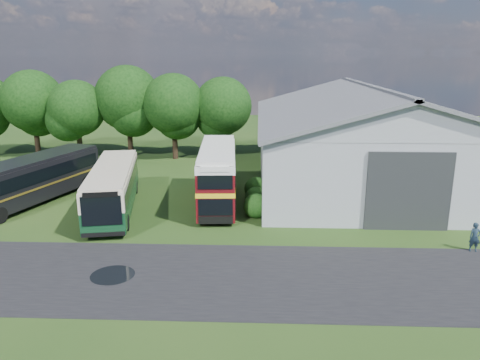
{
  "coord_description": "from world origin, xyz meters",
  "views": [
    {
      "loc": [
        5.72,
        -24.02,
        10.74
      ],
      "look_at": [
        4.44,
        8.0,
        2.02
      ],
      "focal_mm": 35.0,
      "sensor_mm": 36.0,
      "label": 1
    }
  ],
  "objects_px": {
    "bus_green_single": "(113,187)",
    "visitor_a": "(475,238)",
    "bus_maroon_double": "(218,176)",
    "bus_dark_single": "(32,179)",
    "storage_shed": "(367,133)"
  },
  "relations": [
    {
      "from": "bus_maroon_double",
      "to": "visitor_a",
      "type": "distance_m",
      "value": 17.06
    },
    {
      "from": "storage_shed",
      "to": "bus_dark_single",
      "type": "distance_m",
      "value": 27.06
    },
    {
      "from": "bus_green_single",
      "to": "visitor_a",
      "type": "xyz_separation_m",
      "value": [
        22.19,
        -6.17,
        -0.86
      ]
    },
    {
      "from": "bus_green_single",
      "to": "bus_dark_single",
      "type": "xyz_separation_m",
      "value": [
        -6.52,
        1.6,
        0.08
      ]
    },
    {
      "from": "storage_shed",
      "to": "bus_green_single",
      "type": "bearing_deg",
      "value": -154.83
    },
    {
      "from": "storage_shed",
      "to": "visitor_a",
      "type": "height_order",
      "value": "storage_shed"
    },
    {
      "from": "storage_shed",
      "to": "bus_maroon_double",
      "type": "bearing_deg",
      "value": -149.12
    },
    {
      "from": "storage_shed",
      "to": "bus_maroon_double",
      "type": "relative_size",
      "value": 2.46
    },
    {
      "from": "storage_shed",
      "to": "visitor_a",
      "type": "xyz_separation_m",
      "value": [
        2.82,
        -15.27,
        -3.33
      ]
    },
    {
      "from": "storage_shed",
      "to": "bus_green_single",
      "type": "distance_m",
      "value": 21.55
    },
    {
      "from": "bus_green_single",
      "to": "visitor_a",
      "type": "relative_size",
      "value": 7.11
    },
    {
      "from": "bus_maroon_double",
      "to": "visitor_a",
      "type": "relative_size",
      "value": 6.07
    },
    {
      "from": "bus_maroon_double",
      "to": "bus_dark_single",
      "type": "relative_size",
      "value": 0.82
    },
    {
      "from": "storage_shed",
      "to": "bus_dark_single",
      "type": "xyz_separation_m",
      "value": [
        -25.89,
        -7.5,
        -2.39
      ]
    },
    {
      "from": "bus_maroon_double",
      "to": "visitor_a",
      "type": "bearing_deg",
      "value": -31.19
    }
  ]
}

